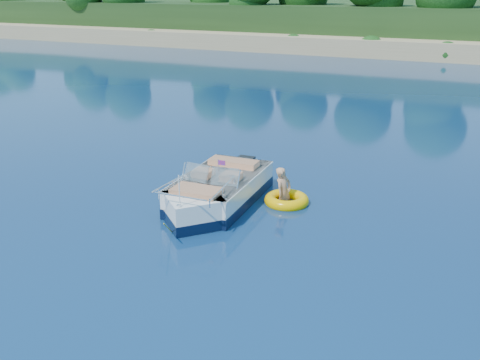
{
  "coord_description": "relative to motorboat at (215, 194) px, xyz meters",
  "views": [
    {
      "loc": [
        4.12,
        -12.23,
        5.97
      ],
      "look_at": [
        -1.7,
        0.4,
        0.85
      ],
      "focal_mm": 40.0,
      "sensor_mm": 36.0,
      "label": 1
    }
  ],
  "objects": [
    {
      "name": "boy",
      "position": [
        1.67,
        1.08,
        -0.35
      ],
      "size": [
        0.57,
        0.91,
        1.67
      ],
      "primitive_type": "imported",
      "rotation": [
        0.0,
        -0.17,
        1.33
      ],
      "color": "tan",
      "rests_on": "ground"
    },
    {
      "name": "tow_tube",
      "position": [
        1.78,
        1.02,
        -0.26
      ],
      "size": [
        1.53,
        1.53,
        0.34
      ],
      "rotation": [
        0.0,
        0.0,
        -0.21
      ],
      "color": "#FFB900",
      "rests_on": "ground"
    },
    {
      "name": "motorboat",
      "position": [
        0.0,
        0.0,
        0.0
      ],
      "size": [
        2.1,
        5.46,
        1.82
      ],
      "rotation": [
        0.0,
        0.0,
        0.04
      ],
      "color": "white",
      "rests_on": "ground"
    },
    {
      "name": "ground",
      "position": [
        2.42,
        -0.28,
        -0.35
      ],
      "size": [
        160.0,
        160.0,
        0.0
      ],
      "primitive_type": "plane",
      "color": "#091B40",
      "rests_on": "ground"
    },
    {
      "name": "shoreline",
      "position": [
        2.42,
        63.49,
        0.62
      ],
      "size": [
        170.0,
        59.0,
        6.0
      ],
      "color": "tan",
      "rests_on": "ground"
    }
  ]
}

